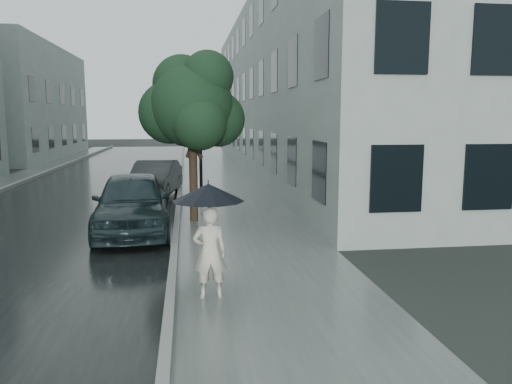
{
  "coord_description": "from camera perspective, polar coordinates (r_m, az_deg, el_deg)",
  "views": [
    {
      "loc": [
        -1.26,
        -8.89,
        2.95
      ],
      "look_at": [
        0.24,
        1.92,
        1.3
      ],
      "focal_mm": 35.0,
      "sensor_mm": 36.0,
      "label": 1
    }
  ],
  "objects": [
    {
      "name": "ground",
      "position": [
        9.45,
        0.18,
        -9.58
      ],
      "size": [
        120.0,
        120.0,
        0.0
      ],
      "primitive_type": "plane",
      "color": "black",
      "rests_on": "ground"
    },
    {
      "name": "sidewalk",
      "position": [
        21.15,
        -3.72,
        0.56
      ],
      "size": [
        3.5,
        60.0,
        0.01
      ],
      "primitive_type": "cube",
      "color": "slate",
      "rests_on": "ground"
    },
    {
      "name": "kerb_near",
      "position": [
        21.09,
        -8.67,
        0.65
      ],
      "size": [
        0.15,
        60.0,
        0.15
      ],
      "primitive_type": "cube",
      "color": "slate",
      "rests_on": "ground"
    },
    {
      "name": "asphalt_road",
      "position": [
        21.44,
        -18.06,
        0.26
      ],
      "size": [
        6.85,
        60.0,
        0.0
      ],
      "primitive_type": "cube",
      "color": "black",
      "rests_on": "ground"
    },
    {
      "name": "kerb_far",
      "position": [
        22.32,
        -26.94,
        0.25
      ],
      "size": [
        0.15,
        60.0,
        0.15
      ],
      "primitive_type": "cube",
      "color": "slate",
      "rests_on": "ground"
    },
    {
      "name": "building_near",
      "position": [
        29.22,
        5.55,
        11.58
      ],
      "size": [
        7.02,
        36.0,
        9.0
      ],
      "color": "#909E99",
      "rests_on": "ground"
    },
    {
      "name": "building_far_b",
      "position": [
        40.87,
        -26.08,
        9.19
      ],
      "size": [
        7.02,
        18.0,
        8.0
      ],
      "color": "#909E99",
      "rests_on": "ground"
    },
    {
      "name": "pedestrian",
      "position": [
        8.2,
        -5.3,
        -6.9
      ],
      "size": [
        0.57,
        0.38,
        1.51
      ],
      "primitive_type": "imported",
      "rotation": [
        0.0,
        0.0,
        3.18
      ],
      "color": "beige",
      "rests_on": "sidewalk"
    },
    {
      "name": "umbrella",
      "position": [
        7.96,
        -5.47,
        -0.05
      ],
      "size": [
        1.33,
        1.33,
        1.01
      ],
      "rotation": [
        0.0,
        0.0,
        0.16
      ],
      "color": "black",
      "rests_on": "ground"
    },
    {
      "name": "street_tree",
      "position": [
        14.22,
        -7.33,
        9.83
      ],
      "size": [
        3.01,
        2.74,
        4.75
      ],
      "color": "#332619",
      "rests_on": "ground"
    },
    {
      "name": "lamp_post",
      "position": [
        19.12,
        -6.87,
        7.95
      ],
      "size": [
        0.84,
        0.37,
        4.8
      ],
      "rotation": [
        0.0,
        0.0,
        0.13
      ],
      "color": "black",
      "rests_on": "ground"
    },
    {
      "name": "car_near",
      "position": [
        13.15,
        -13.97,
        -1.16
      ],
      "size": [
        2.11,
        4.65,
        1.55
      ],
      "primitive_type": "imported",
      "rotation": [
        0.0,
        0.0,
        0.06
      ],
      "color": "#19282C",
      "rests_on": "ground"
    },
    {
      "name": "car_far",
      "position": [
        18.95,
        -11.47,
        1.51
      ],
      "size": [
        2.0,
        4.21,
        1.33
      ],
      "primitive_type": "imported",
      "rotation": [
        0.0,
        0.0,
        -0.15
      ],
      "color": "black",
      "rests_on": "ground"
    }
  ]
}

